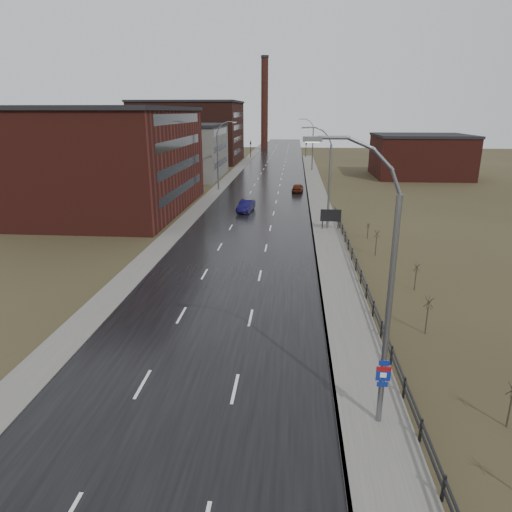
% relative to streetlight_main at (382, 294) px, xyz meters
% --- Properties ---
extents(ground, '(320.00, 320.00, 0.00)m').
position_rel_streetlight_main_xyz_m(ground, '(-8.47, -2.00, -6.06)').
color(ground, '#2D2819').
rests_on(ground, ground).
extents(road, '(14.00, 300.00, 0.06)m').
position_rel_streetlight_main_xyz_m(road, '(-8.47, 58.00, -6.03)').
color(road, black).
rests_on(road, ground).
extents(sidewalk_right, '(3.20, 180.00, 0.18)m').
position_rel_streetlight_main_xyz_m(sidewalk_right, '(0.13, 33.00, -5.97)').
color(sidewalk_right, '#595651').
rests_on(sidewalk_right, ground).
extents(curb_right, '(0.16, 180.00, 0.18)m').
position_rel_streetlight_main_xyz_m(curb_right, '(-1.39, 33.00, -5.97)').
color(curb_right, slate).
rests_on(curb_right, ground).
extents(sidewalk_left, '(2.40, 260.00, 0.12)m').
position_rel_streetlight_main_xyz_m(sidewalk_left, '(-16.67, 58.00, -6.00)').
color(sidewalk_left, '#595651').
rests_on(sidewalk_left, ground).
extents(warehouse_near, '(22.44, 28.56, 13.50)m').
position_rel_streetlight_main_xyz_m(warehouse_near, '(-29.46, 43.00, 0.70)').
color(warehouse_near, '#471914').
rests_on(warehouse_near, ground).
extents(warehouse_mid, '(16.32, 20.40, 10.50)m').
position_rel_streetlight_main_xyz_m(warehouse_mid, '(-26.46, 76.00, -0.80)').
color(warehouse_mid, slate).
rests_on(warehouse_mid, ground).
extents(warehouse_far, '(26.52, 24.48, 15.50)m').
position_rel_streetlight_main_xyz_m(warehouse_far, '(-31.47, 106.00, 1.70)').
color(warehouse_far, '#331611').
rests_on(warehouse_far, ground).
extents(building_right, '(18.36, 16.32, 8.50)m').
position_rel_streetlight_main_xyz_m(building_right, '(21.83, 80.00, -1.80)').
color(building_right, '#471914').
rests_on(building_right, ground).
extents(smokestack, '(2.70, 2.70, 30.70)m').
position_rel_streetlight_main_xyz_m(smokestack, '(-14.47, 148.00, 9.44)').
color(smokestack, '#331611').
rests_on(smokestack, ground).
extents(streetlight_main, '(3.91, 0.29, 12.11)m').
position_rel_streetlight_main_xyz_m(streetlight_main, '(0.00, 0.00, 0.00)').
color(streetlight_main, slate).
rests_on(streetlight_main, ground).
extents(streetlight_right_mid, '(3.36, 0.28, 11.35)m').
position_rel_streetlight_main_xyz_m(streetlight_right_mid, '(0.03, 34.00, -0.22)').
color(streetlight_right_mid, slate).
rests_on(streetlight_right_mid, ground).
extents(streetlight_left, '(3.36, 0.28, 11.35)m').
position_rel_streetlight_main_xyz_m(streetlight_left, '(-16.17, 60.00, -0.22)').
color(streetlight_left, slate).
rests_on(streetlight_left, ground).
extents(streetlight_right_far, '(3.36, 0.28, 11.35)m').
position_rel_streetlight_main_xyz_m(streetlight_right_far, '(0.03, 88.00, -0.22)').
color(streetlight_right_far, slate).
rests_on(streetlight_right_far, ground).
extents(guardrail, '(0.10, 53.05, 1.10)m').
position_rel_streetlight_main_xyz_m(guardrail, '(1.83, 16.32, -5.35)').
color(guardrail, black).
rests_on(guardrail, ground).
extents(shrub_b, '(0.51, 0.53, 2.13)m').
position_rel_streetlight_main_xyz_m(shrub_b, '(5.80, 0.27, -4.93)').
color(shrub_b, '#382D23').
rests_on(shrub_b, ground).
extents(shrub_c, '(0.57, 0.60, 2.40)m').
position_rel_streetlight_main_xyz_m(shrub_c, '(4.63, 8.80, -4.78)').
color(shrub_c, '#382D23').
rests_on(shrub_c, ground).
extents(shrub_d, '(0.51, 0.53, 2.13)m').
position_rel_streetlight_main_xyz_m(shrub_d, '(5.71, 15.98, -4.93)').
color(shrub_d, '#382D23').
rests_on(shrub_d, ground).
extents(shrub_e, '(0.58, 0.61, 2.45)m').
position_rel_streetlight_main_xyz_m(shrub_e, '(4.19, 24.55, -4.76)').
color(shrub_e, '#382D23').
rests_on(shrub_e, ground).
extents(shrub_f, '(0.41, 0.43, 1.69)m').
position_rel_streetlight_main_xyz_m(shrub_f, '(4.32, 30.42, -5.16)').
color(shrub_f, '#382D23').
rests_on(shrub_f, ground).
extents(billboard, '(2.31, 0.17, 2.42)m').
position_rel_streetlight_main_xyz_m(billboard, '(0.63, 33.75, -4.40)').
color(billboard, black).
rests_on(billboard, ground).
extents(traffic_light_left, '(0.58, 2.73, 5.30)m').
position_rel_streetlight_main_xyz_m(traffic_light_left, '(-16.47, 118.00, -1.46)').
color(traffic_light_left, black).
rests_on(traffic_light_left, ground).
extents(traffic_light_right, '(0.58, 2.73, 5.30)m').
position_rel_streetlight_main_xyz_m(traffic_light_right, '(-0.47, 118.00, -1.46)').
color(traffic_light_right, black).
rests_on(traffic_light_right, ground).
extents(car_near, '(2.20, 4.84, 1.54)m').
position_rel_streetlight_main_xyz_m(car_near, '(-9.93, 42.74, -5.29)').
color(car_near, '#0F0B3B').
rests_on(car_near, ground).
extents(car_far, '(2.08, 4.43, 1.47)m').
position_rel_streetlight_main_xyz_m(car_far, '(-2.97, 58.84, -5.33)').
color(car_far, '#4C1A0C').
rests_on(car_far, ground).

